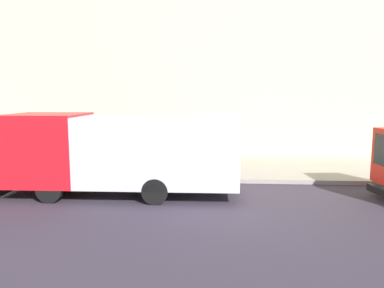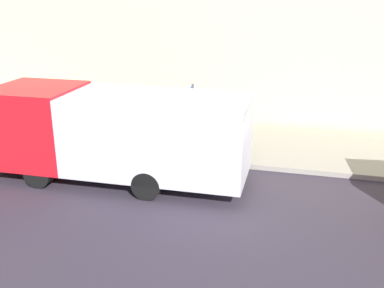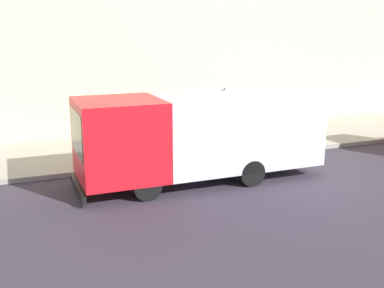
% 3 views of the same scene
% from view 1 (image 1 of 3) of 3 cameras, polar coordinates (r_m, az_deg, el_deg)
% --- Properties ---
extents(ground, '(80.00, 80.00, 0.00)m').
position_cam_1_polar(ground, '(11.82, 3.24, -9.58)').
color(ground, '#312B37').
extents(sidewalk, '(4.39, 30.00, 0.17)m').
position_cam_1_polar(sidewalk, '(16.83, 3.40, -4.05)').
color(sidewalk, gray).
rests_on(sidewalk, ground).
extents(building_facade, '(0.50, 30.00, 12.77)m').
position_cam_1_polar(building_facade, '(19.39, 3.61, 16.21)').
color(building_facade, beige).
rests_on(building_facade, ground).
extents(large_utility_truck, '(2.67, 8.12, 2.85)m').
position_cam_1_polar(large_utility_truck, '(13.01, -10.90, -0.91)').
color(large_utility_truck, red).
rests_on(large_utility_truck, ground).
extents(pedestrian_walking, '(0.47, 0.47, 1.63)m').
position_cam_1_polar(pedestrian_walking, '(17.83, -10.11, -0.38)').
color(pedestrian_walking, '#4D3758').
rests_on(pedestrian_walking, sidewalk).
extents(pedestrian_standing, '(0.40, 0.40, 1.70)m').
position_cam_1_polar(pedestrian_standing, '(16.20, -4.09, -1.03)').
color(pedestrian_standing, black).
rests_on(pedestrian_standing, sidewalk).
extents(pedestrian_third, '(0.48, 0.48, 1.76)m').
position_cam_1_polar(pedestrian_third, '(15.45, 4.64, -1.28)').
color(pedestrian_third, '#3F3F4C').
rests_on(pedestrian_third, sidewalk).
extents(traffic_cone_orange, '(0.42, 0.42, 0.60)m').
position_cam_1_polar(traffic_cone_orange, '(16.57, -16.67, -3.19)').
color(traffic_cone_orange, orange).
rests_on(traffic_cone_orange, sidewalk).
extents(street_sign_post, '(0.44, 0.08, 2.57)m').
position_cam_1_polar(street_sign_post, '(14.76, -1.77, 0.61)').
color(street_sign_post, '#4C5156').
rests_on(street_sign_post, sidewalk).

